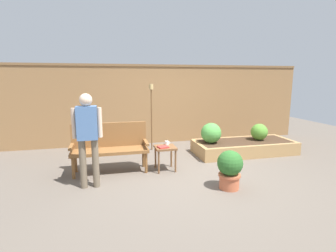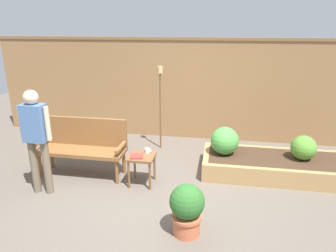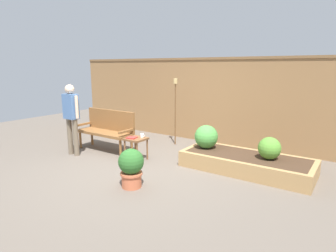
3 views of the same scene
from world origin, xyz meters
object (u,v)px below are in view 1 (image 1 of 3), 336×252
Objects in this scene: shrub_near_bench at (211,133)px; person_by_bench at (88,133)px; garden_bench at (110,144)px; side_table at (165,151)px; book_on_table at (163,147)px; cup_on_table at (167,143)px; potted_boxwood at (230,168)px; shrub_far_corner at (259,132)px; tiki_torch at (151,105)px.

person_by_bench reaches higher than shrub_near_bench.
shrub_near_bench is (2.31, 0.51, -0.01)m from garden_bench.
side_table is at bearing -11.54° from garden_bench.
garden_bench is 1.03m from book_on_table.
potted_boxwood is (0.77, -1.22, -0.16)m from cup_on_table.
person_by_bench is (-1.34, -0.44, 0.44)m from book_on_table.
potted_boxwood is 1.36× the size of shrub_near_bench.
garden_bench is at bearing 175.49° from cup_on_table.
side_table is 2.50× the size of book_on_table.
cup_on_table is at bearing 44.52° from book_on_table.
person_by_bench reaches higher than garden_bench.
person_by_bench is (-1.40, -0.50, 0.54)m from side_table.
shrub_far_corner is 0.24× the size of tiki_torch.
garden_bench reaches higher than cup_on_table.
shrub_far_corner is at bearing 0.00° from shrub_near_bench.
cup_on_table is 0.27× the size of shrub_far_corner.
shrub_far_corner is 0.26× the size of person_by_bench.
side_table is at bearing 19.79° from person_by_bench.
cup_on_table reaches higher than book_on_table.
garden_bench reaches higher than shrub_near_bench.
shrub_near_bench is 0.30× the size of person_by_bench.
cup_on_table is 0.06× the size of tiki_torch.
cup_on_table is 0.07× the size of person_by_bench.
cup_on_table is at bearing -166.43° from shrub_far_corner.
garden_bench is 1.12m from cup_on_table.
cup_on_table is at bearing 63.57° from side_table.
shrub_near_bench reaches higher than book_on_table.
book_on_table is at bearing -15.75° from garden_bench.
potted_boxwood is at bearing -57.65° from cup_on_table.
book_on_table is at bearing -149.24° from shrub_near_bench.
side_table is 1.46m from shrub_near_bench.
garden_bench is at bearing 151.26° from book_on_table.
tiki_torch reaches higher than cup_on_table.
shrub_near_bench is at bearing 180.00° from shrub_far_corner.
potted_boxwood reaches higher than side_table.
shrub_far_corner is (1.69, 1.81, 0.15)m from potted_boxwood.
cup_on_table is 0.23m from book_on_table.
garden_bench is 2.30m from potted_boxwood.
tiki_torch is at bearing 162.60° from shrub_far_corner.
shrub_near_bench is at bearing 24.71° from person_by_bench.
garden_bench is 3.04× the size of shrub_near_bench.
book_on_table is 1.54m from shrub_near_bench.
book_on_table is at bearing -91.97° from tiki_torch.
potted_boxwood is (0.89, -1.02, -0.14)m from book_on_table.
potted_boxwood is 2.38m from person_by_bench.
garden_bench is 7.51× the size of book_on_table.
shrub_near_bench is 1.26m from shrub_far_corner.
side_table is 0.13m from book_on_table.
tiki_torch is 2.46m from person_by_bench.
potted_boxwood is (1.88, -1.30, -0.19)m from garden_bench.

